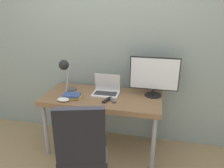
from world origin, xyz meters
The scene contains 11 objects.
ground_plane centered at (0.00, 0.00, 0.00)m, with size 12.00×12.00×0.00m, color #937A56.
wall_back centered at (0.00, 0.73, 1.30)m, with size 8.00×0.05×2.60m.
desk centered at (0.00, 0.33, 0.69)m, with size 1.43×0.67×0.76m.
laptop centered at (0.03, 0.41, 0.81)m, with size 0.32×0.23×0.24m.
monitor centered at (0.60, 0.49, 1.02)m, with size 0.59×0.20×0.48m.
desk_lamp centered at (-0.45, 0.31, 1.08)m, with size 0.14×0.30×0.44m.
office_chair centered at (0.02, -0.46, 0.57)m, with size 0.62×0.61×1.04m.
book_stack centered at (-0.33, 0.20, 0.79)m, with size 0.22×0.17×0.06m.
tv_remote centered at (0.09, 0.20, 0.77)m, with size 0.08×0.15×0.02m.
media_remote centered at (0.15, 0.23, 0.77)m, with size 0.12×0.15×0.02m.
game_controller centered at (-0.40, 0.09, 0.78)m, with size 0.15×0.10×0.04m.
Camera 1 is at (0.65, -2.04, 1.83)m, focal length 35.00 mm.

